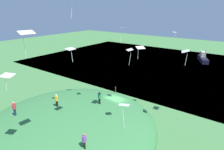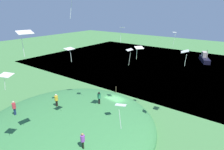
% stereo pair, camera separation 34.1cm
% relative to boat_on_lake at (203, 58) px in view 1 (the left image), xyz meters
% --- Properties ---
extents(ground_plane, '(160.00, 160.00, 0.00)m').
position_rel_boat_on_lake_xyz_m(ground_plane, '(38.15, -3.37, -0.90)').
color(ground_plane, '#467F42').
extents(lake_water, '(44.88, 80.00, 0.40)m').
position_rel_boat_on_lake_xyz_m(lake_water, '(10.28, -3.37, -1.10)').
color(lake_water, '#2D4D72').
rests_on(lake_water, ground_plane).
extents(grass_hill, '(23.01, 21.88, 5.31)m').
position_rel_boat_on_lake_xyz_m(grass_hill, '(45.47, -5.48, -0.90)').
color(grass_hill, '#3A7E42').
rests_on(grass_hill, ground_plane).
extents(boat_on_lake, '(7.10, 4.42, 3.76)m').
position_rel_boat_on_lake_xyz_m(boat_on_lake, '(0.00, 0.00, 0.00)').
color(boat_on_lake, black).
rests_on(boat_on_lake, lake_water).
extents(person_watching_kites, '(0.51, 0.51, 1.66)m').
position_rel_boat_on_lake_xyz_m(person_watching_kites, '(45.67, -7.27, 2.76)').
color(person_watching_kites, black).
rests_on(person_watching_kites, grass_hill).
extents(person_near_shore, '(0.52, 0.52, 1.66)m').
position_rel_boat_on_lake_xyz_m(person_near_shore, '(48.90, 0.62, 2.20)').
color(person_near_shore, black).
rests_on(person_near_shore, grass_hill).
extents(person_on_hilltop, '(0.59, 0.59, 1.70)m').
position_rel_boat_on_lake_xyz_m(person_on_hilltop, '(41.67, -3.59, 2.62)').
color(person_on_hilltop, black).
rests_on(person_on_hilltop, grass_hill).
extents(person_with_child, '(0.52, 0.52, 1.83)m').
position_rel_boat_on_lake_xyz_m(person_with_child, '(49.67, -10.16, 2.45)').
color(person_with_child, navy).
rests_on(person_with_child, grass_hill).
extents(kite_2, '(1.27, 0.99, 2.01)m').
position_rel_boat_on_lake_xyz_m(kite_2, '(51.51, -2.16, 11.83)').
color(kite_2, silver).
extents(kite_3, '(0.67, 0.77, 1.49)m').
position_rel_boat_on_lake_xyz_m(kite_3, '(50.66, 6.00, 7.95)').
color(kite_3, silver).
extents(kite_4, '(0.97, 0.70, 1.31)m').
position_rel_boat_on_lake_xyz_m(kite_4, '(47.13, -2.39, 9.90)').
color(kite_4, silver).
extents(kite_6, '(0.78, 0.73, 2.08)m').
position_rel_boat_on_lake_xyz_m(kite_6, '(35.22, 3.25, 10.54)').
color(kite_6, silver).
extents(kite_8, '(1.23, 1.25, 2.00)m').
position_rel_boat_on_lake_xyz_m(kite_8, '(39.10, -0.72, 8.66)').
color(kite_8, silver).
extents(kite_9, '(0.49, 0.66, 2.19)m').
position_rel_boat_on_lake_xyz_m(kite_9, '(36.45, -3.69, 10.79)').
color(kite_9, white).
extents(kite_10, '(0.92, 0.85, 1.19)m').
position_rel_boat_on_lake_xyz_m(kite_10, '(44.17, 3.42, 10.23)').
color(kite_10, silver).
extents(kite_11, '(1.06, 1.26, 1.27)m').
position_rel_boat_on_lake_xyz_m(kite_11, '(52.79, -3.49, 8.60)').
color(kite_11, white).
extents(kite_13, '(1.28, 1.07, 1.67)m').
position_rel_boat_on_lake_xyz_m(kite_13, '(38.97, 5.92, 9.33)').
color(kite_13, white).
extents(mooring_post, '(0.14, 0.14, 1.15)m').
position_rel_boat_on_lake_xyz_m(mooring_post, '(32.89, -7.23, -0.33)').
color(mooring_post, brown).
rests_on(mooring_post, ground_plane).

